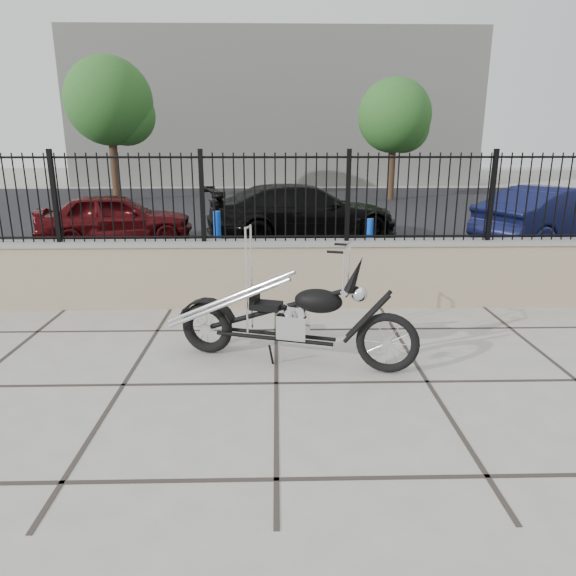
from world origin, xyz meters
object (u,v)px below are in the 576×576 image
(chopper_motorcycle, at_px, (289,296))
(car_blue, at_px, (558,216))
(car_red, at_px, (116,218))
(car_black, at_px, (304,212))

(chopper_motorcycle, bearing_deg, car_blue, 62.32)
(car_red, bearing_deg, chopper_motorcycle, -164.22)
(chopper_motorcycle, distance_m, car_blue, 9.00)
(chopper_motorcycle, distance_m, car_red, 7.92)
(car_black, bearing_deg, chopper_motorcycle, 161.18)
(chopper_motorcycle, height_order, car_blue, chopper_motorcycle)
(car_black, height_order, car_blue, car_blue)
(chopper_motorcycle, height_order, car_red, chopper_motorcycle)
(car_red, xyz_separation_m, car_blue, (10.18, -0.49, 0.08))
(car_black, distance_m, car_blue, 5.83)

